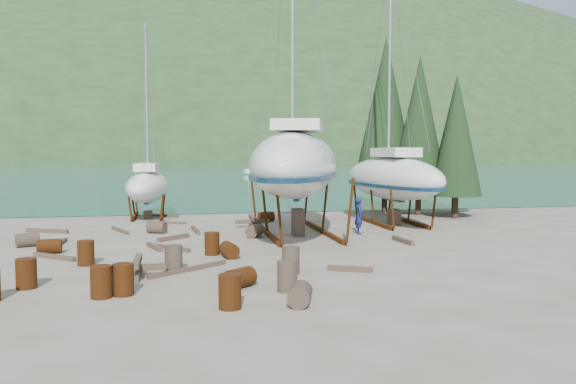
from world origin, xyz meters
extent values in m
plane|color=#605B4B|center=(0.00, 0.00, 0.00)|extent=(600.00, 600.00, 0.00)
plane|color=#1B6A87|center=(0.00, 315.00, 0.01)|extent=(700.00, 700.00, 0.00)
ellipsoid|color=#21371B|center=(0.00, 320.00, 0.00)|extent=(800.00, 360.00, 110.00)
cube|color=beige|center=(-60.00, 190.00, 2.00)|extent=(6.00, 5.00, 4.00)
cube|color=#A54C2D|center=(-60.00, 190.00, 4.80)|extent=(6.60, 5.60, 1.60)
cube|color=beige|center=(-20.00, 190.00, 2.00)|extent=(6.00, 5.00, 4.00)
cube|color=#A54C2D|center=(-20.00, 190.00, 4.80)|extent=(6.60, 5.60, 1.60)
cube|color=beige|center=(30.00, 190.00, 2.00)|extent=(6.00, 5.00, 4.00)
cube|color=#A54C2D|center=(30.00, 190.00, 4.80)|extent=(6.60, 5.60, 1.60)
cylinder|color=black|center=(12.50, 12.00, 0.80)|extent=(0.36, 0.36, 1.60)
cone|color=black|center=(12.50, 12.00, 5.80)|extent=(3.60, 3.60, 8.40)
cylinder|color=black|center=(14.00, 10.00, 0.68)|extent=(0.36, 0.36, 1.36)
cone|color=black|center=(14.00, 10.00, 4.93)|extent=(3.06, 3.06, 7.14)
cylinder|color=black|center=(11.00, 14.00, 0.92)|extent=(0.36, 0.36, 1.84)
cone|color=black|center=(11.00, 14.00, 6.67)|extent=(4.14, 4.14, 9.66)
cylinder|color=black|center=(15.50, 13.00, 0.72)|extent=(0.36, 0.36, 1.44)
cone|color=black|center=(15.50, 13.00, 5.22)|extent=(3.24, 3.24, 7.56)
ellipsoid|color=silver|center=(10.00, 80.00, 0.38)|extent=(2.00, 5.00, 1.40)
cylinder|color=silver|center=(10.00, 80.00, 3.23)|extent=(0.08, 0.08, 5.00)
ellipsoid|color=silver|center=(-8.00, 110.00, 0.38)|extent=(2.00, 5.00, 1.40)
cylinder|color=silver|center=(-8.00, 110.00, 3.23)|extent=(0.08, 0.08, 5.00)
ellipsoid|color=silver|center=(3.15, 5.31, 3.36)|extent=(7.55, 14.00, 3.14)
cube|color=#0C273C|center=(3.15, 4.64, 2.24)|extent=(0.92, 2.39, 1.00)
cube|color=silver|center=(3.15, 4.64, 5.18)|extent=(3.21, 4.48, 0.50)
cube|color=#51280D|center=(1.77, 5.31, 0.10)|extent=(0.18, 7.39, 0.20)
cube|color=#51280D|center=(4.52, 5.31, 0.10)|extent=(0.18, 7.39, 0.20)
cube|color=brown|center=(3.15, 4.64, 0.65)|extent=(0.50, 0.80, 1.29)
ellipsoid|color=silver|center=(9.19, 8.15, 2.53)|extent=(3.89, 10.20, 2.35)
cube|color=#0C273C|center=(9.19, 7.66, 1.81)|extent=(0.43, 1.81, 1.00)
cube|color=silver|center=(9.19, 7.66, 3.96)|extent=(1.89, 3.13, 0.50)
cylinder|color=silver|center=(9.19, 8.65, 9.78)|extent=(0.14, 0.14, 11.94)
cube|color=#51280D|center=(8.17, 8.15, 0.10)|extent=(0.18, 5.47, 0.20)
cube|color=#51280D|center=(10.20, 8.15, 0.10)|extent=(0.18, 5.47, 0.20)
cube|color=brown|center=(9.19, 7.66, 0.43)|extent=(0.50, 0.80, 0.86)
ellipsoid|color=silver|center=(-4.23, 13.76, 1.88)|extent=(3.05, 7.51, 1.88)
cube|color=#0C273C|center=(-4.23, 13.39, 1.39)|extent=(0.39, 1.33, 1.00)
cube|color=silver|center=(-4.23, 13.39, 3.07)|extent=(1.49, 2.31, 0.50)
cylinder|color=silver|center=(-4.23, 14.12, 7.30)|extent=(0.14, 0.14, 8.77)
cube|color=#51280D|center=(-5.03, 13.76, 0.10)|extent=(0.18, 4.02, 0.20)
cube|color=#51280D|center=(-3.42, 13.76, 0.10)|extent=(0.18, 4.02, 0.20)
cube|color=brown|center=(-4.23, 13.39, 0.22)|extent=(0.50, 0.80, 0.44)
imported|color=navy|center=(6.18, 4.67, 0.89)|extent=(0.55, 0.73, 1.79)
cylinder|color=#51280D|center=(-6.75, -3.93, 0.44)|extent=(0.58, 0.58, 0.88)
cylinder|color=#2D2823|center=(0.67, -7.24, 0.29)|extent=(0.83, 1.02, 0.58)
cylinder|color=#51280D|center=(-7.37, 1.93, 0.29)|extent=(0.93, 0.65, 0.58)
cylinder|color=#51280D|center=(-4.47, -5.46, 0.44)|extent=(0.58, 0.58, 0.88)
cylinder|color=#51280D|center=(2.50, 10.40, 0.29)|extent=(0.98, 0.75, 0.58)
cylinder|color=#2D2823|center=(1.19, -3.39, 0.44)|extent=(0.58, 0.58, 0.88)
cylinder|color=#51280D|center=(-0.54, -0.28, 0.29)|extent=(0.73, 0.97, 0.58)
cylinder|color=#51280D|center=(-1.13, -7.19, 0.44)|extent=(0.58, 0.58, 0.88)
cylinder|color=#51280D|center=(-5.59, -0.75, 0.44)|extent=(0.58, 0.58, 0.88)
cylinder|color=#2D2823|center=(-3.46, 6.79, 0.29)|extent=(1.05, 0.91, 0.58)
cylinder|color=#51280D|center=(-3.91, -5.28, 0.44)|extent=(0.58, 0.58, 0.88)
cylinder|color=#2D2823|center=(1.07, 4.63, 0.29)|extent=(0.93, 1.05, 0.58)
cylinder|color=#51280D|center=(-0.66, -5.05, 0.29)|extent=(1.05, 1.00, 0.58)
cylinder|color=#51280D|center=(-1.14, 0.46, 0.44)|extent=(0.58, 0.58, 0.88)
cylinder|color=#2D2823|center=(-8.63, 3.81, 0.29)|extent=(1.04, 0.88, 0.58)
cylinder|color=#2D2823|center=(-2.57, -2.38, 0.44)|extent=(0.58, 0.58, 0.88)
cylinder|color=#2D2823|center=(0.63, -5.73, 0.44)|extent=(0.58, 0.58, 0.88)
cube|color=brown|center=(-3.10, 10.49, 0.07)|extent=(2.14, 0.98, 0.14)
cube|color=brown|center=(7.26, 1.83, 0.10)|extent=(0.32, 1.83, 0.19)
cube|color=brown|center=(-8.80, 8.05, 0.09)|extent=(2.21, 1.14, 0.19)
cube|color=brown|center=(-2.08, -2.45, 0.07)|extent=(2.63, 2.11, 0.15)
cube|color=brown|center=(-3.40, 2.26, 0.09)|extent=(0.72, 1.68, 0.17)
cube|color=brown|center=(1.78, 9.94, 0.10)|extent=(0.86, 1.81, 0.19)
cube|color=brown|center=(3.17, -3.51, 0.09)|extent=(1.43, 0.84, 0.17)
cube|color=brown|center=(-2.64, 4.60, 0.09)|extent=(1.46, 1.38, 0.19)
cube|color=brown|center=(-3.32, 14.00, 0.08)|extent=(1.81, 1.32, 0.15)
cube|color=brown|center=(-1.58, 7.11, 0.08)|extent=(0.40, 2.37, 0.16)
cube|color=brown|center=(-2.72, 1.89, 0.08)|extent=(1.56, 1.68, 0.15)
cube|color=brown|center=(-6.94, 0.70, 0.08)|extent=(1.79, 1.54, 0.17)
cube|color=brown|center=(-5.28, 7.70, 0.07)|extent=(1.12, 2.45, 0.15)
cube|color=brown|center=(-7.38, 4.06, 0.08)|extent=(0.17, 2.10, 0.16)
cube|color=brown|center=(-3.70, -2.99, 0.10)|extent=(0.20, 1.80, 0.20)
cube|color=brown|center=(-3.70, -2.99, 0.30)|extent=(1.80, 0.20, 0.20)
cube|color=brown|center=(-3.70, -2.99, 0.50)|extent=(0.20, 1.80, 0.20)
cube|color=brown|center=(1.43, 8.19, 0.10)|extent=(0.20, 1.80, 0.20)
cube|color=brown|center=(1.43, 8.19, 0.30)|extent=(1.80, 0.20, 0.20)
cube|color=brown|center=(1.43, 8.19, 0.50)|extent=(0.20, 1.80, 0.20)
camera|label=1|loc=(-2.35, -21.15, 3.93)|focal=35.00mm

